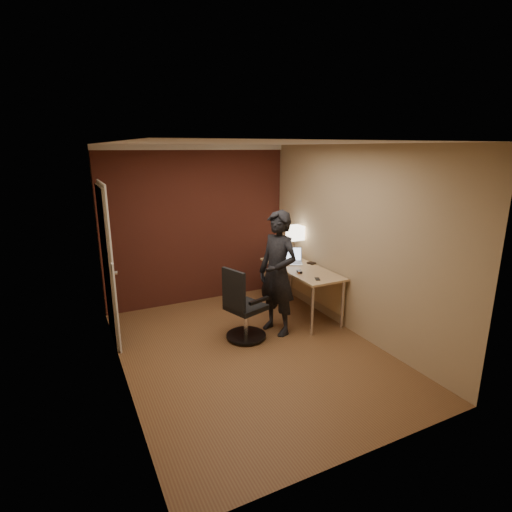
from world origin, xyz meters
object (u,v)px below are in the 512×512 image
object	(u,v)px
desk	(305,275)
person	(278,273)
phone	(317,279)
wallet	(311,263)
desk_lamp	(295,233)
office_chair	(242,309)
laptop	(291,259)
mouse	(299,272)

from	to	relation	value
desk	person	distance (m)	0.82
phone	wallet	size ratio (longest dim) A/B	1.05
wallet	person	distance (m)	1.00
desk_lamp	office_chair	distance (m)	1.74
laptop	mouse	xyz separation A→B (m)	(-0.16, -0.49, -0.05)
person	desk_lamp	bearing A→B (deg)	119.23
laptop	wallet	world-z (taller)	laptop
desk_lamp	wallet	bearing A→B (deg)	-79.02
phone	office_chair	bearing A→B (deg)	-164.23
desk	phone	distance (m)	0.60
phone	person	distance (m)	0.56
wallet	office_chair	xyz separation A→B (m)	(-1.39, -0.51, -0.31)
desk	office_chair	world-z (taller)	office_chair
desk	office_chair	distance (m)	1.29
laptop	office_chair	bearing A→B (deg)	-148.75
laptop	person	world-z (taller)	person
laptop	wallet	bearing A→B (deg)	-37.79
mouse	wallet	world-z (taller)	mouse
desk	wallet	world-z (taller)	wallet
laptop	person	xyz separation A→B (m)	(-0.62, -0.68, 0.05)
laptop	mouse	bearing A→B (deg)	-108.05
phone	wallet	distance (m)	0.74
laptop	phone	world-z (taller)	laptop
mouse	person	distance (m)	0.50
office_chair	phone	bearing A→B (deg)	-8.28
desk_lamp	wallet	xyz separation A→B (m)	(0.07, -0.37, -0.41)
desk_lamp	office_chair	world-z (taller)	desk_lamp
desk_lamp	laptop	bearing A→B (deg)	-133.66
laptop	person	bearing A→B (deg)	-132.46
office_chair	desk_lamp	bearing A→B (deg)	33.60
person	office_chair	bearing A→B (deg)	-105.98
desk_lamp	person	xyz separation A→B (m)	(-0.79, -0.86, -0.31)
mouse	desk_lamp	bearing A→B (deg)	81.16
desk_lamp	office_chair	size ratio (longest dim) A/B	0.55
phone	laptop	bearing A→B (deg)	107.38
desk_lamp	desk	bearing A→B (deg)	-102.42
laptop	office_chair	world-z (taller)	office_chair
desk_lamp	wallet	distance (m)	0.56
desk	mouse	world-z (taller)	mouse
laptop	office_chair	xyz separation A→B (m)	(-1.15, -0.70, -0.36)
desk	desk_lamp	size ratio (longest dim) A/B	2.80
mouse	office_chair	bearing A→B (deg)	-150.91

